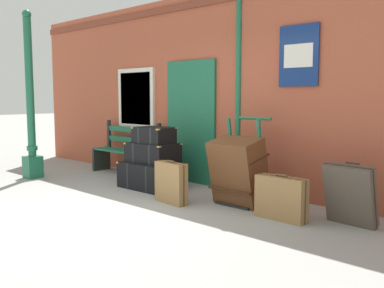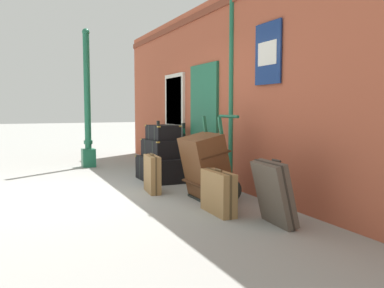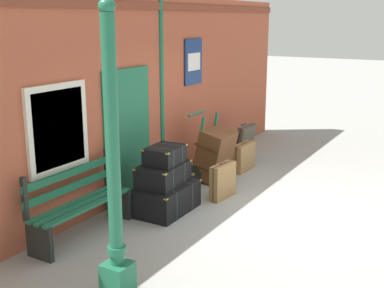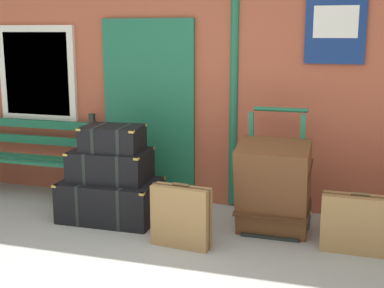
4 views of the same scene
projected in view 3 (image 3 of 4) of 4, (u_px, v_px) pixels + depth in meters
name	position (u px, v px, depth m)	size (l,w,h in m)	color
ground_plane	(285.00, 217.00, 7.31)	(60.00, 60.00, 0.00)	gray
brick_facade	(138.00, 96.00, 8.17)	(10.40, 0.35, 3.20)	#AD5138
lamp_post	(114.00, 194.00, 4.92)	(0.28, 0.28, 3.02)	#1E6647
platform_bench	(79.00, 204.00, 6.60)	(1.60, 0.43, 1.01)	#1E6647
steamer_trunk_base	(166.00, 198.00, 7.49)	(1.02, 0.66, 0.43)	black
steamer_trunk_middle	(163.00, 174.00, 7.41)	(0.84, 0.60, 0.33)	black
steamer_trunk_top	(165.00, 155.00, 7.37)	(0.64, 0.49, 0.27)	black
porters_trolley	(206.00, 164.00, 9.02)	(0.71, 0.56, 1.21)	black
large_brown_trunk	(215.00, 154.00, 8.88)	(0.70, 0.62, 0.95)	brown
suitcase_tan	(244.00, 142.00, 10.24)	(0.60, 0.35, 0.74)	#51473D
suitcase_umber	(223.00, 181.00, 8.02)	(0.57, 0.22, 0.61)	olive
suitcase_brown	(244.00, 157.00, 9.50)	(0.66, 0.20, 0.57)	olive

